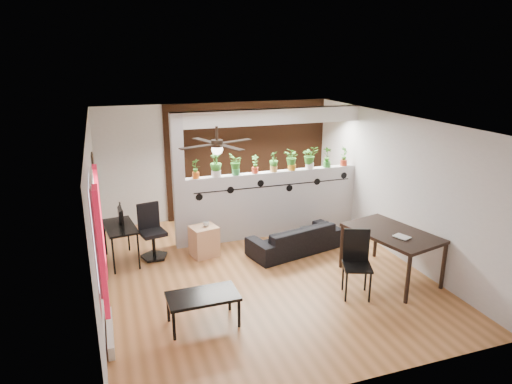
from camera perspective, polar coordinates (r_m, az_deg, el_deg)
name	(u,v)px	position (r m, az deg, el deg)	size (l,w,h in m)	color
room_shell	(261,200)	(7.55, 0.64, -0.96)	(6.30, 7.10, 2.90)	#9C6133
partition_wall	(273,203)	(9.34, 2.18, -1.45)	(3.60, 0.18, 1.35)	#BCBCC1
ceiling_header	(274,116)	(8.94, 2.30, 9.41)	(3.60, 0.18, 0.30)	silver
pier_column	(179,182)	(8.68, -9.63, 1.20)	(0.22, 0.20, 2.60)	#BCBCC1
brick_panel	(251,159)	(10.51, -0.67, 4.19)	(3.90, 0.05, 2.60)	brown
vine_decal	(275,186)	(9.14, 2.42, 0.79)	(3.31, 0.01, 0.30)	black
window_assembly	(98,233)	(5.95, -19.15, -4.81)	(0.09, 1.30, 1.55)	white
baseboard_heater	(110,332)	(6.59, -17.77, -16.35)	(0.08, 1.00, 0.18)	silver
corkboard	(97,196)	(8.04, -19.31, -0.43)	(0.03, 0.60, 0.45)	olive
framed_art	(93,167)	(7.87, -19.68, 2.94)	(0.03, 0.34, 0.44)	#8C7259
ceiling_fan	(217,146)	(6.79, -4.89, 5.79)	(1.19, 1.19, 0.43)	black
potted_plant_0	(196,168)	(8.67, -7.57, 3.03)	(0.23, 0.21, 0.39)	#D05B18
potted_plant_1	(216,164)	(8.74, -5.04, 3.57)	(0.32, 0.33, 0.49)	white
potted_plant_2	(236,164)	(8.85, -2.55, 3.57)	(0.22, 0.25, 0.43)	#2D7E3D
potted_plant_3	(255,163)	(8.97, -0.12, 3.58)	(0.23, 0.22, 0.37)	red
potted_plant_4	(274,161)	(9.10, 2.24, 3.89)	(0.26, 0.26, 0.41)	#C69346
potted_plant_5	(292,159)	(9.24, 4.53, 4.18)	(0.26, 0.29, 0.45)	#C38017
potted_plant_6	(310,157)	(9.40, 6.75, 4.40)	(0.27, 0.23, 0.47)	white
potted_plant_7	(327,156)	(9.58, 8.89, 4.44)	(0.28, 0.28, 0.43)	#358A32
potted_plant_8	(344,155)	(9.77, 10.95, 4.51)	(0.26, 0.24, 0.41)	#AC341B
sofa	(295,238)	(8.73, 4.90, -5.81)	(1.73, 0.68, 0.51)	black
cube_shelf	(204,241)	(8.56, -6.51, -6.10)	(0.47, 0.41, 0.57)	tan
cup	(206,224)	(8.45, -6.25, -4.00)	(0.12, 0.12, 0.09)	gray
computer_desk	(120,229)	(8.47, -16.66, -4.48)	(0.62, 1.02, 0.70)	black
monitor	(119,218)	(8.56, -16.79, -3.18)	(0.05, 0.30, 0.17)	black
office_chair	(152,235)	(8.58, -12.88, -5.25)	(0.52, 0.52, 1.00)	black
dining_table	(392,237)	(7.85, 16.63, -5.35)	(1.25, 1.69, 0.83)	black
book	(398,238)	(7.53, 17.38, -5.55)	(0.18, 0.25, 0.02)	gray
folding_chair	(357,257)	(7.26, 12.46, -7.93)	(0.55, 0.55, 1.04)	black
coffee_table	(203,298)	(6.46, -6.67, -13.03)	(0.98, 0.55, 0.45)	black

